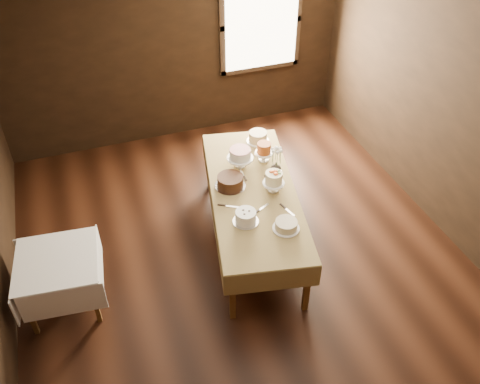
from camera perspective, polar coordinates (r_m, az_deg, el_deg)
name	(u,v)px	position (r m, az deg, el deg)	size (l,w,h in m)	color
floor	(246,266)	(5.91, 0.65, -8.28)	(5.00, 6.00, 0.01)	black
ceiling	(248,29)	(4.27, 0.94, 17.78)	(5.00, 6.00, 0.01)	beige
wall_back	(174,48)	(7.48, -7.47, 15.75)	(5.00, 0.02, 2.80)	black
wall_right	(459,123)	(6.15, 23.39, 7.09)	(0.02, 6.00, 2.80)	black
window	(261,24)	(7.70, 2.43, 18.36)	(1.10, 0.05, 1.30)	#FFEABF
display_table	(253,194)	(5.77, 1.49, -0.22)	(1.42, 2.56, 0.75)	#4F3115
side_table	(57,265)	(5.44, -19.84, -7.72)	(0.88, 0.88, 0.67)	#4F3115
cake_speckled	(258,137)	(6.49, 2.03, 6.18)	(0.29, 0.29, 0.14)	white
cake_lattice	(240,158)	(6.03, 0.01, 3.79)	(0.33, 0.33, 0.24)	white
cake_caramel	(264,153)	(6.13, 2.69, 4.42)	(0.23, 0.23, 0.26)	white
cake_chocolate	(230,182)	(5.74, -1.11, 1.15)	(0.36, 0.36, 0.14)	silver
cake_flowers	(274,183)	(5.67, 3.79, 1.07)	(0.25, 0.25, 0.26)	white
cake_swirl	(246,217)	(5.29, 0.64, -2.85)	(0.31, 0.31, 0.14)	silver
cake_cream	(286,225)	(5.25, 5.21, -3.75)	(0.31, 0.31, 0.10)	white
cake_server_a	(264,207)	(5.52, 2.70, -1.66)	(0.24, 0.03, 0.01)	silver
cake_server_b	(290,212)	(5.47, 5.62, -2.26)	(0.24, 0.03, 0.01)	silver
cake_server_c	(242,173)	(5.98, 0.22, 2.19)	(0.24, 0.03, 0.01)	silver
cake_server_d	(276,172)	(6.00, 4.09, 2.25)	(0.24, 0.03, 0.01)	silver
cake_server_e	(232,207)	(5.51, -0.85, -1.64)	(0.24, 0.03, 0.01)	silver
flower_vase	(276,167)	(5.98, 4.05, 2.80)	(0.12, 0.12, 0.13)	#2D2823
flower_bouquet	(277,154)	(5.87, 4.13, 4.23)	(0.14, 0.14, 0.20)	white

